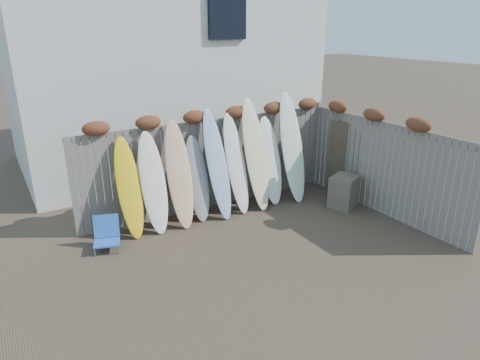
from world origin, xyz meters
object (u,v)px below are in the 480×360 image
wooden_crate (344,191)px  surfboard_0 (129,188)px  beach_chair (107,234)px  lattice_panel (352,161)px

wooden_crate → surfboard_0: size_ratio=0.36×
beach_chair → surfboard_0: size_ratio=0.30×
beach_chair → wooden_crate: bearing=-9.3°
beach_chair → wooden_crate: size_ratio=0.84×
wooden_crate → lattice_panel: bearing=32.9°
beach_chair → surfboard_0: 0.96m
beach_chair → surfboard_0: bearing=29.6°
lattice_panel → surfboard_0: 5.13m
wooden_crate → surfboard_0: bearing=165.5°
wooden_crate → lattice_panel: (0.55, 0.35, 0.53)m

